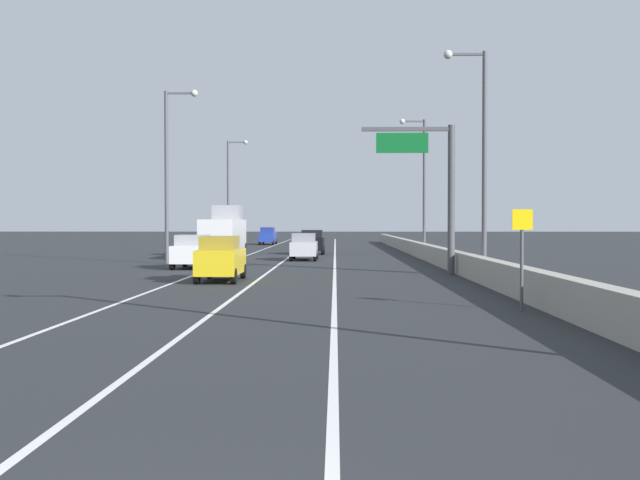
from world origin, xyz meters
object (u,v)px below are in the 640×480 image
object	(u,v)px
car_silver_1	(304,247)
car_white_2	(194,252)
box_truck	(224,234)
car_yellow_0	(221,259)
lamp_post_right_third	(421,177)
car_black_4	(312,242)
lamp_post_left_mid	(170,165)
overhead_sign_gantry	(437,180)
lamp_post_left_far	(230,187)
speed_advisory_sign	(522,251)
lamp_post_right_second	(480,148)
car_blue_3	(268,236)

from	to	relation	value
car_silver_1	car_white_2	xyz separation A→B (m)	(-5.92, -9.81, 0.02)
car_white_2	box_truck	world-z (taller)	box_truck
car_yellow_0	car_white_2	distance (m)	10.17
lamp_post_right_third	car_black_4	distance (m)	10.40
lamp_post_right_third	car_white_2	distance (m)	24.81
box_truck	car_silver_1	bearing A→B (deg)	-28.86
car_black_4	car_yellow_0	bearing A→B (deg)	-96.15
lamp_post_left_mid	car_silver_1	xyz separation A→B (m)	(8.35, 4.72, -5.36)
overhead_sign_gantry	lamp_post_left_mid	distance (m)	18.71
overhead_sign_gantry	lamp_post_left_far	xyz separation A→B (m)	(-15.82, 39.99, 1.57)
car_yellow_0	speed_advisory_sign	bearing A→B (deg)	-46.74
lamp_post_right_second	car_yellow_0	size ratio (longest dim) A/B	2.56
overhead_sign_gantry	speed_advisory_sign	bearing A→B (deg)	-88.40
lamp_post_right_second	car_blue_3	world-z (taller)	lamp_post_right_second
speed_advisory_sign	box_truck	distance (m)	36.82
car_silver_1	car_blue_3	xyz separation A→B (m)	(-5.90, 38.48, 0.10)
overhead_sign_gantry	car_yellow_0	bearing A→B (deg)	-155.69
speed_advisory_sign	lamp_post_left_far	xyz separation A→B (m)	(-16.26, 55.86, 4.53)
car_yellow_0	car_blue_3	bearing A→B (deg)	92.95
car_yellow_0	car_blue_3	world-z (taller)	car_blue_3
car_black_4	speed_advisory_sign	bearing A→B (deg)	-79.73
speed_advisory_sign	lamp_post_left_mid	bearing A→B (deg)	121.61
car_blue_3	car_black_4	bearing A→B (deg)	-77.69
car_silver_1	car_black_4	size ratio (longest dim) A/B	1.09
car_white_2	car_blue_3	distance (m)	48.29
car_white_2	car_yellow_0	bearing A→B (deg)	-72.75
lamp_post_right_third	car_blue_3	distance (m)	33.41
lamp_post_right_second	overhead_sign_gantry	bearing A→B (deg)	159.11
lamp_post_right_third	lamp_post_left_far	distance (m)	23.84
lamp_post_right_third	car_blue_3	world-z (taller)	lamp_post_right_third
box_truck	speed_advisory_sign	bearing A→B (deg)	-68.02
car_silver_1	lamp_post_right_third	bearing A→B (deg)	44.86
lamp_post_left_far	lamp_post_right_second	bearing A→B (deg)	-66.38
lamp_post_right_third	box_truck	bearing A→B (deg)	-159.25
car_blue_3	lamp_post_right_second	bearing A→B (deg)	-74.37
car_yellow_0	car_black_4	bearing A→B (deg)	83.85
car_white_2	car_blue_3	xyz separation A→B (m)	(0.02, 48.29, 0.07)
overhead_sign_gantry	lamp_post_left_far	world-z (taller)	lamp_post_left_far
lamp_post_left_mid	lamp_post_left_far	distance (m)	29.79
car_silver_1	lamp_post_left_mid	bearing A→B (deg)	-150.50
lamp_post_right_third	car_black_4	bearing A→B (deg)	173.51
car_blue_3	car_white_2	bearing A→B (deg)	-90.03
car_silver_1	car_blue_3	distance (m)	38.93
lamp_post_left_mid	box_truck	xyz separation A→B (m)	(2.26, 8.08, -4.50)
speed_advisory_sign	lamp_post_left_mid	world-z (taller)	lamp_post_left_mid
overhead_sign_gantry	car_blue_3	bearing A→B (deg)	103.84
lamp_post_left_far	car_yellow_0	xyz separation A→B (m)	(5.65, -44.58, -5.29)
lamp_post_right_third	car_yellow_0	xyz separation A→B (m)	(-12.09, -28.65, -5.29)
overhead_sign_gantry	car_silver_1	size ratio (longest dim) A/B	1.70
car_yellow_0	box_truck	size ratio (longest dim) A/B	0.45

